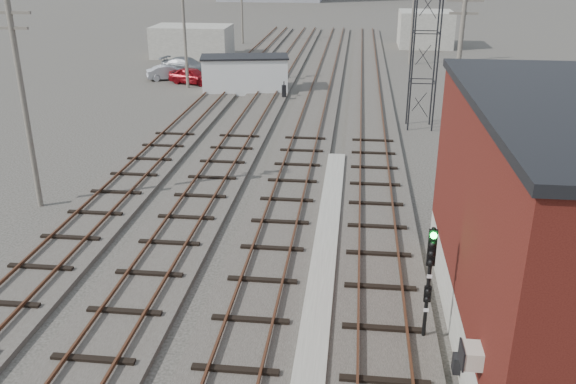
% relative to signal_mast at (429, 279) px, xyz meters
% --- Properties ---
extents(ground, '(320.00, 320.00, 0.00)m').
position_rel_signal_mast_xyz_m(ground, '(-3.70, 48.38, -2.12)').
color(ground, '#282621').
rests_on(ground, ground).
extents(track_right, '(3.20, 90.00, 0.39)m').
position_rel_signal_mast_xyz_m(track_right, '(-1.20, 27.38, -2.02)').
color(track_right, '#332D28').
rests_on(track_right, ground).
extents(track_mid_right, '(3.20, 90.00, 0.39)m').
position_rel_signal_mast_xyz_m(track_mid_right, '(-5.20, 27.38, -2.02)').
color(track_mid_right, '#332D28').
rests_on(track_mid_right, ground).
extents(track_mid_left, '(3.20, 90.00, 0.39)m').
position_rel_signal_mast_xyz_m(track_mid_left, '(-9.20, 27.38, -2.02)').
color(track_mid_left, '#332D28').
rests_on(track_mid_left, ground).
extents(track_left, '(3.20, 90.00, 0.39)m').
position_rel_signal_mast_xyz_m(track_left, '(-13.20, 27.38, -2.02)').
color(track_left, '#332D28').
rests_on(track_left, ground).
extents(platform_curb, '(0.90, 28.00, 0.26)m').
position_rel_signal_mast_xyz_m(platform_curb, '(-3.20, 2.38, -1.99)').
color(platform_curb, gray).
rests_on(platform_curb, ground).
extents(brick_building, '(6.54, 12.20, 7.22)m').
position_rel_signal_mast_xyz_m(brick_building, '(3.80, 0.38, 1.51)').
color(brick_building, gray).
rests_on(brick_building, ground).
extents(lattice_tower, '(1.60, 1.60, 15.00)m').
position_rel_signal_mast_xyz_m(lattice_tower, '(1.80, 23.38, 5.38)').
color(lattice_tower, black).
rests_on(lattice_tower, ground).
extents(utility_pole_left_a, '(1.80, 0.24, 9.00)m').
position_rel_signal_mast_xyz_m(utility_pole_left_a, '(-16.20, 8.38, 2.67)').
color(utility_pole_left_a, '#595147').
rests_on(utility_pole_left_a, ground).
extents(utility_pole_left_b, '(1.80, 0.24, 9.00)m').
position_rel_signal_mast_xyz_m(utility_pole_left_b, '(-16.20, 33.38, 2.67)').
color(utility_pole_left_b, '#595147').
rests_on(utility_pole_left_b, ground).
extents(utility_pole_left_c, '(1.80, 0.24, 9.00)m').
position_rel_signal_mast_xyz_m(utility_pole_left_c, '(-16.20, 58.38, 2.67)').
color(utility_pole_left_c, '#595147').
rests_on(utility_pole_left_c, ground).
extents(utility_pole_right_a, '(1.80, 0.24, 9.00)m').
position_rel_signal_mast_xyz_m(utility_pole_right_a, '(2.80, 16.38, 2.67)').
color(utility_pole_right_a, '#595147').
rests_on(utility_pole_right_a, ground).
extents(utility_pole_right_b, '(1.80, 0.24, 9.00)m').
position_rel_signal_mast_xyz_m(utility_pole_right_b, '(2.80, 46.38, 2.67)').
color(utility_pole_right_b, '#595147').
rests_on(utility_pole_right_b, ground).
extents(shed_left, '(8.00, 5.00, 3.20)m').
position_rel_signal_mast_xyz_m(shed_left, '(-19.70, 48.38, -0.52)').
color(shed_left, gray).
rests_on(shed_left, ground).
extents(shed_right, '(6.00, 6.00, 4.00)m').
position_rel_signal_mast_xyz_m(shed_right, '(5.30, 58.38, -0.12)').
color(shed_right, gray).
rests_on(shed_right, ground).
extents(signal_mast, '(0.40, 0.40, 3.70)m').
position_rel_signal_mast_xyz_m(signal_mast, '(0.00, 0.00, 0.00)').
color(signal_mast, gray).
rests_on(signal_mast, ground).
extents(switch_stand, '(0.38, 0.38, 1.29)m').
position_rel_signal_mast_xyz_m(switch_stand, '(-7.77, 30.09, -1.51)').
color(switch_stand, black).
rests_on(switch_stand, ground).
extents(site_trailer, '(7.28, 4.21, 2.88)m').
position_rel_signal_mast_xyz_m(site_trailer, '(-11.16, 32.21, -0.67)').
color(site_trailer, silver).
rests_on(site_trailer, ground).
extents(car_red, '(4.32, 2.77, 1.37)m').
position_rel_signal_mast_xyz_m(car_red, '(-16.22, 34.88, -1.44)').
color(car_red, maroon).
rests_on(car_red, ground).
extents(car_silver, '(3.99, 2.75, 1.25)m').
position_rel_signal_mast_xyz_m(car_silver, '(-18.72, 36.40, -1.50)').
color(car_silver, '#95969C').
rests_on(car_silver, ground).
extents(car_grey, '(5.23, 3.05, 1.42)m').
position_rel_signal_mast_xyz_m(car_grey, '(-17.89, 39.44, -1.41)').
color(car_grey, slate).
rests_on(car_grey, ground).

